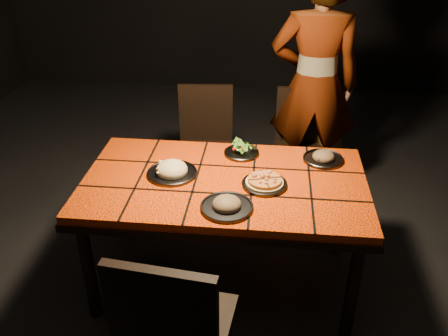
# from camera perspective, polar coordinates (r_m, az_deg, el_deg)

# --- Properties ---
(room_shell) EXTENTS (6.04, 7.04, 3.08)m
(room_shell) POSITION_cam_1_polar(r_m,az_deg,el_deg) (2.38, 0.06, 14.24)
(room_shell) COLOR black
(room_shell) RESTS_ON ground
(dining_table) EXTENTS (1.62, 0.92, 0.75)m
(dining_table) POSITION_cam_1_polar(r_m,az_deg,el_deg) (2.72, 0.05, -2.80)
(dining_table) COLOR #FF4708
(dining_table) RESTS_ON ground
(chair_near) EXTENTS (0.49, 0.49, 0.98)m
(chair_near) POSITION_cam_1_polar(r_m,az_deg,el_deg) (2.12, -6.16, -18.63)
(chair_near) COLOR black
(chair_near) RESTS_ON ground
(chair_far_left) EXTENTS (0.44, 0.44, 0.92)m
(chair_far_left) POSITION_cam_1_polar(r_m,az_deg,el_deg) (3.65, -2.25, 3.64)
(chair_far_left) COLOR black
(chair_far_left) RESTS_ON ground
(chair_far_right) EXTENTS (0.41, 0.41, 0.89)m
(chair_far_right) POSITION_cam_1_polar(r_m,az_deg,el_deg) (3.70, 9.24, 3.41)
(chair_far_right) COLOR black
(chair_far_right) RESTS_ON ground
(diner) EXTENTS (0.67, 0.44, 1.83)m
(diner) POSITION_cam_1_polar(r_m,az_deg,el_deg) (3.65, 10.81, 9.73)
(diner) COLOR brown
(diner) RESTS_ON ground
(plate_pizza) EXTENTS (0.26, 0.26, 0.04)m
(plate_pizza) POSITION_cam_1_polar(r_m,az_deg,el_deg) (2.63, 4.89, -1.78)
(plate_pizza) COLOR #3A3A3F
(plate_pizza) RESTS_ON dining_table
(plate_pasta) EXTENTS (0.29, 0.29, 0.09)m
(plate_pasta) POSITION_cam_1_polar(r_m,az_deg,el_deg) (2.73, -6.28, -0.32)
(plate_pasta) COLOR #3A3A3F
(plate_pasta) RESTS_ON dining_table
(plate_salad) EXTENTS (0.22, 0.22, 0.07)m
(plate_salad) POSITION_cam_1_polar(r_m,az_deg,el_deg) (2.93, 2.13, 2.11)
(plate_salad) COLOR #3A3A3F
(plate_salad) RESTS_ON dining_table
(plate_mushroom_a) EXTENTS (0.27, 0.27, 0.09)m
(plate_mushroom_a) POSITION_cam_1_polar(r_m,az_deg,el_deg) (2.43, 0.33, -4.43)
(plate_mushroom_a) COLOR #3A3A3F
(plate_mushroom_a) RESTS_ON dining_table
(plate_mushroom_b) EXTENTS (0.24, 0.24, 0.08)m
(plate_mushroom_b) POSITION_cam_1_polar(r_m,az_deg,el_deg) (2.92, 11.86, 1.28)
(plate_mushroom_b) COLOR #3A3A3F
(plate_mushroom_b) RESTS_ON dining_table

